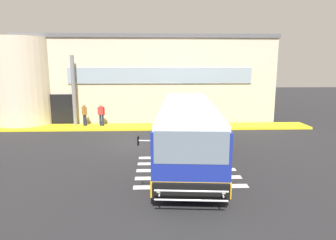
{
  "coord_description": "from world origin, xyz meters",
  "views": [
    {
      "loc": [
        0.72,
        -16.42,
        4.54
      ],
      "look_at": [
        1.34,
        -0.14,
        1.5
      ],
      "focal_mm": 31.2,
      "sensor_mm": 36.0,
      "label": 1
    }
  ],
  "objects_px": {
    "entry_support_column": "(74,91)",
    "bus_main_foreground": "(187,130)",
    "safety_bollard_yellow": "(189,125)",
    "passenger_by_doorway": "(102,113)",
    "passenger_near_column": "(84,113)"
  },
  "relations": [
    {
      "from": "bus_main_foreground",
      "to": "passenger_near_column",
      "type": "distance_m",
      "value": 9.92
    },
    {
      "from": "entry_support_column",
      "to": "passenger_by_doorway",
      "type": "height_order",
      "value": "entry_support_column"
    },
    {
      "from": "passenger_by_doorway",
      "to": "safety_bollard_yellow",
      "type": "height_order",
      "value": "passenger_by_doorway"
    },
    {
      "from": "entry_support_column",
      "to": "safety_bollard_yellow",
      "type": "height_order",
      "value": "entry_support_column"
    },
    {
      "from": "passenger_by_doorway",
      "to": "safety_bollard_yellow",
      "type": "distance_m",
      "value": 6.53
    },
    {
      "from": "entry_support_column",
      "to": "passenger_by_doorway",
      "type": "relative_size",
      "value": 3.07
    },
    {
      "from": "entry_support_column",
      "to": "safety_bollard_yellow",
      "type": "xyz_separation_m",
      "value": [
        8.42,
        -1.8,
        -2.27
      ]
    },
    {
      "from": "entry_support_column",
      "to": "bus_main_foreground",
      "type": "xyz_separation_m",
      "value": [
        7.66,
        -7.56,
        -1.39
      ]
    },
    {
      "from": "passenger_near_column",
      "to": "safety_bollard_yellow",
      "type": "relative_size",
      "value": 1.86
    },
    {
      "from": "passenger_near_column",
      "to": "bus_main_foreground",
      "type": "bearing_deg",
      "value": -46.23
    },
    {
      "from": "bus_main_foreground",
      "to": "safety_bollard_yellow",
      "type": "height_order",
      "value": "bus_main_foreground"
    },
    {
      "from": "passenger_near_column",
      "to": "safety_bollard_yellow",
      "type": "bearing_deg",
      "value": -10.42
    },
    {
      "from": "safety_bollard_yellow",
      "to": "passenger_by_doorway",
      "type": "bearing_deg",
      "value": 168.1
    },
    {
      "from": "safety_bollard_yellow",
      "to": "bus_main_foreground",
      "type": "bearing_deg",
      "value": -97.45
    },
    {
      "from": "safety_bollard_yellow",
      "to": "passenger_near_column",
      "type": "bearing_deg",
      "value": 169.58
    }
  ]
}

